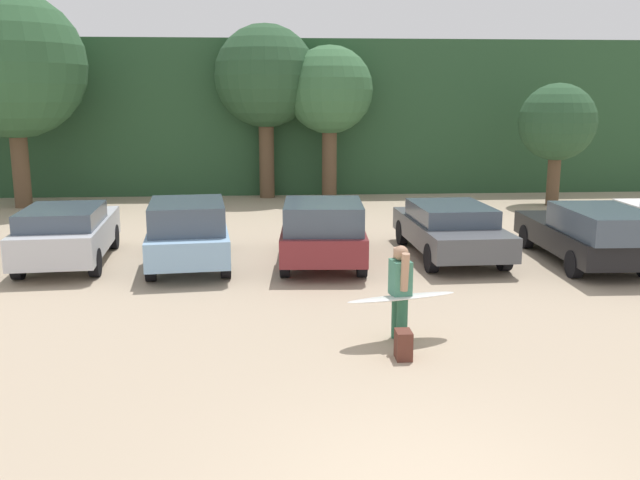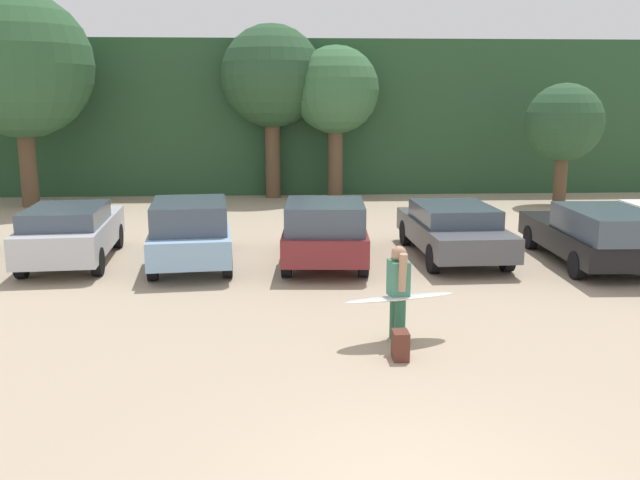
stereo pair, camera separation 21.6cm
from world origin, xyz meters
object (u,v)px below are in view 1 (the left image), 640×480
(parked_car_maroon, at_px, (323,230))
(surfboard_white, at_px, (402,297))
(parked_car_silver, at_px, (68,232))
(parked_car_sky_blue, at_px, (188,231))
(parked_car_black, at_px, (589,233))
(person_adult, at_px, (400,287))
(backpack_dropped, at_px, (403,345))
(parked_car_dark_gray, at_px, (450,228))

(parked_car_maroon, xyz_separation_m, surfboard_white, (0.89, -5.41, -0.09))
(parked_car_silver, relative_size, surfboard_white, 2.34)
(parked_car_sky_blue, distance_m, parked_car_black, 9.57)
(parked_car_black, xyz_separation_m, person_adult, (-5.49, -4.87, 0.12))
(parked_car_maroon, distance_m, backpack_dropped, 6.28)
(parked_car_maroon, xyz_separation_m, person_adult, (0.86, -5.39, 0.07))
(surfboard_white, xyz_separation_m, backpack_dropped, (-0.12, -0.80, -0.52))
(person_adult, bearing_deg, parked_car_dark_gray, -119.03)
(person_adult, bearing_deg, parked_car_silver, -47.56)
(parked_car_maroon, distance_m, surfboard_white, 5.48)
(parked_car_black, xyz_separation_m, surfboard_white, (-5.46, -4.90, -0.04))
(parked_car_maroon, relative_size, backpack_dropped, 10.02)
(surfboard_white, relative_size, backpack_dropped, 4.40)
(parked_car_maroon, bearing_deg, parked_car_silver, 88.54)
(parked_car_sky_blue, height_order, person_adult, parked_car_sky_blue)
(parked_car_maroon, relative_size, parked_car_dark_gray, 0.95)
(parked_car_maroon, relative_size, parked_car_black, 0.91)
(parked_car_sky_blue, relative_size, parked_car_black, 0.96)
(parked_car_dark_gray, relative_size, surfboard_white, 2.40)
(person_adult, height_order, surfboard_white, person_adult)
(parked_car_sky_blue, relative_size, parked_car_maroon, 1.06)
(parked_car_silver, bearing_deg, backpack_dropped, -138.79)
(parked_car_sky_blue, height_order, parked_car_black, parked_car_sky_blue)
(parked_car_silver, relative_size, parked_car_sky_blue, 0.97)
(parked_car_silver, relative_size, person_adult, 2.87)
(parked_car_silver, bearing_deg, parked_car_dark_gray, -93.94)
(parked_car_maroon, bearing_deg, person_adult, -167.39)
(parked_car_silver, relative_size, parked_car_black, 0.94)
(parked_car_dark_gray, height_order, surfboard_white, parked_car_dark_gray)
(parked_car_maroon, relative_size, surfboard_white, 2.28)
(parked_car_silver, height_order, person_adult, person_adult)
(parked_car_dark_gray, distance_m, person_adult, 6.46)
(parked_car_sky_blue, height_order, surfboard_white, parked_car_sky_blue)
(parked_car_black, height_order, backpack_dropped, parked_car_black)
(parked_car_silver, distance_m, parked_car_dark_gray, 9.38)
(parked_car_black, bearing_deg, parked_car_maroon, 86.81)
(parked_car_maroon, bearing_deg, backpack_dropped, -169.37)
(parked_car_silver, xyz_separation_m, parked_car_sky_blue, (2.92, -0.41, 0.06))
(parked_car_maroon, distance_m, parked_car_black, 6.37)
(parked_car_silver, height_order, backpack_dropped, parked_car_silver)
(parked_car_silver, xyz_separation_m, surfboard_white, (7.01, -5.94, -0.03))
(parked_car_maroon, bearing_deg, parked_car_dark_gray, -75.77)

